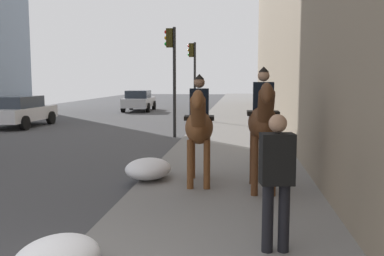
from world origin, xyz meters
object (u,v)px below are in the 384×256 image
(car_mid_lane, at_px, (19,111))
(mounted_horse_near, at_px, (199,125))
(pedestrian_greeting, at_px, (277,174))
(traffic_light_near_curb, at_px, (172,65))
(car_near_lane, at_px, (139,100))
(traffic_light_far_curb, at_px, (193,69))
(mounted_horse_far, at_px, (263,121))

(car_mid_lane, bearing_deg, mounted_horse_near, -137.71)
(mounted_horse_near, distance_m, car_mid_lane, 14.25)
(pedestrian_greeting, bearing_deg, traffic_light_near_curb, 6.99)
(car_near_lane, bearing_deg, traffic_light_far_curb, -150.32)
(mounted_horse_near, bearing_deg, car_near_lane, -167.56)
(car_mid_lane, height_order, traffic_light_near_curb, traffic_light_near_curb)
(traffic_light_far_curb, bearing_deg, mounted_horse_far, -168.64)
(mounted_horse_far, bearing_deg, car_near_lane, -161.34)
(traffic_light_far_curb, bearing_deg, car_near_lane, 32.44)
(mounted_horse_far, relative_size, traffic_light_far_curb, 0.57)
(mounted_horse_near, distance_m, traffic_light_far_curb, 14.19)
(mounted_horse_far, height_order, traffic_light_far_curb, traffic_light_far_curb)
(traffic_light_near_curb, bearing_deg, traffic_light_far_curb, -1.19)
(car_near_lane, bearing_deg, car_mid_lane, 160.41)
(mounted_horse_near, relative_size, car_mid_lane, 0.53)
(mounted_horse_near, relative_size, traffic_light_far_curb, 0.54)
(pedestrian_greeting, distance_m, traffic_light_near_curb, 11.76)
(mounted_horse_far, distance_m, pedestrian_greeting, 3.00)
(mounted_horse_near, xyz_separation_m, traffic_light_far_curb, (14.02, 1.65, 1.41))
(mounted_horse_far, xyz_separation_m, traffic_light_near_curb, (8.25, 3.02, 1.33))
(traffic_light_far_curb, bearing_deg, mounted_horse_near, -173.29)
(mounted_horse_near, height_order, car_near_lane, mounted_horse_near)
(pedestrian_greeting, height_order, traffic_light_near_curb, traffic_light_near_curb)
(mounted_horse_far, distance_m, car_near_lane, 22.88)
(car_near_lane, relative_size, traffic_light_near_curb, 1.05)
(mounted_horse_far, relative_size, pedestrian_greeting, 1.38)
(traffic_light_near_curb, xyz_separation_m, traffic_light_far_curb, (6.15, -0.13, -0.04))
(mounted_horse_near, relative_size, car_near_lane, 0.51)
(car_mid_lane, bearing_deg, car_near_lane, -16.08)
(car_mid_lane, relative_size, traffic_light_near_curb, 1.01)
(pedestrian_greeting, bearing_deg, car_mid_lane, 29.21)
(pedestrian_greeting, height_order, car_near_lane, pedestrian_greeting)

